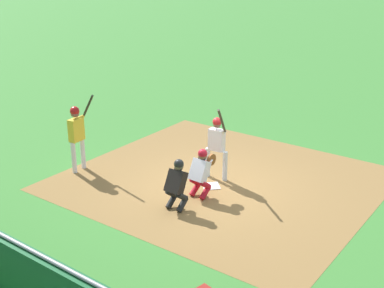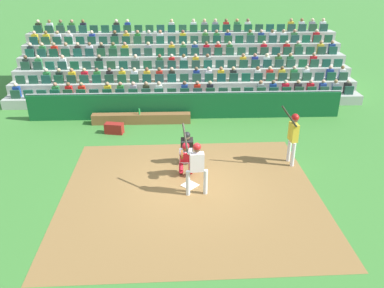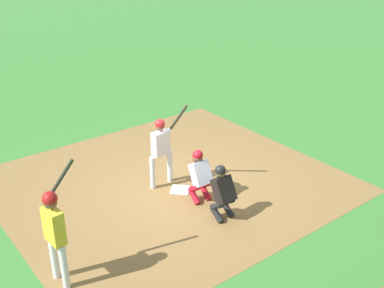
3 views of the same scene
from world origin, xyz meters
TOP-DOWN VIEW (x-y plane):
  - ground_plane at (0.00, 0.00)m, footprint 160.00×160.00m
  - infield_dirt_patch at (0.00, 0.50)m, footprint 8.01×7.34m
  - home_plate_marker at (0.00, 0.00)m, footprint 0.62×0.62m
  - batter_at_plate at (-0.18, 0.51)m, footprint 0.77×0.69m
  - catcher_crouching at (0.12, -0.62)m, footprint 0.47×0.71m
  - home_plate_umpire at (0.05, -1.51)m, footprint 0.47×0.49m
  - on_deck_batter at (-3.60, -1.36)m, footprint 0.70×0.57m

SIDE VIEW (x-z plane):
  - ground_plane at x=0.00m, z-range 0.00..0.00m
  - infield_dirt_patch at x=0.00m, z-range 0.00..0.01m
  - home_plate_marker at x=0.00m, z-range 0.01..0.02m
  - home_plate_umpire at x=0.05m, z-range 0.06..1.33m
  - catcher_crouching at x=0.12m, z-range 0.07..1.35m
  - batter_at_plate at x=-0.18m, z-range 0.00..2.18m
  - on_deck_batter at x=-3.60m, z-range 0.06..2.32m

